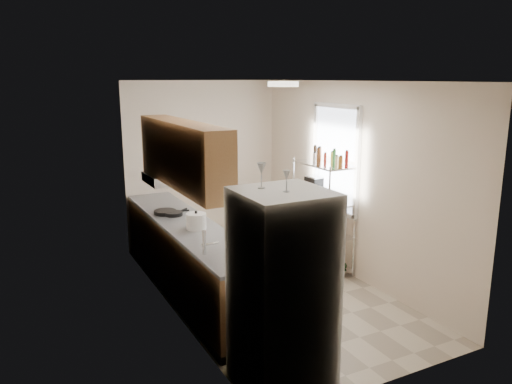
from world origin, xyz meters
TOP-DOWN VIEW (x-y plane):
  - room at (0.00, 0.00)m, footprint 2.52×4.42m
  - counter_run at (-0.92, 0.44)m, footprint 0.63×3.51m
  - upper_cabinets at (-1.05, 0.10)m, footprint 0.33×2.20m
  - range_hood at (-1.00, 0.90)m, footprint 0.50×0.60m
  - window at (1.23, 0.35)m, footprint 0.06×1.00m
  - bakers_rack at (1.00, 0.30)m, footprint 0.45×0.90m
  - ceiling_dome at (0.00, -0.30)m, footprint 0.34×0.34m
  - refrigerator at (-0.87, -1.81)m, footprint 0.72×0.72m
  - wine_glass_a at (-0.99, -1.65)m, footprint 0.08×0.08m
  - wine_glass_b at (-0.87, -1.86)m, footprint 0.06×0.06m
  - rice_cooker at (-0.89, 0.15)m, footprint 0.24×0.24m
  - frying_pan_large at (-1.02, 0.97)m, footprint 0.34×0.34m
  - frying_pan_small at (-0.95, 0.84)m, footprint 0.32×0.32m
  - cutting_board at (1.01, 0.21)m, footprint 0.41×0.50m
  - espresso_machine at (1.01, 0.55)m, footprint 0.18×0.26m
  - storage_bag at (1.01, 0.63)m, footprint 0.14×0.17m

SIDE VIEW (x-z plane):
  - counter_run at x=-0.92m, z-range 0.00..0.90m
  - storage_bag at x=1.01m, z-range 0.56..0.73m
  - refrigerator at x=-0.87m, z-range 0.00..1.76m
  - frying_pan_small at x=-0.95m, z-range 0.90..0.95m
  - frying_pan_large at x=-1.02m, z-range 0.90..0.95m
  - rice_cooker at x=-0.89m, z-range 0.90..1.09m
  - cutting_board at x=1.01m, z-range 1.01..1.04m
  - bakers_rack at x=1.00m, z-range 0.24..1.97m
  - espresso_machine at x=1.01m, z-range 1.01..1.30m
  - room at x=0.00m, z-range -0.01..2.61m
  - range_hood at x=-1.00m, z-range 1.33..1.45m
  - window at x=1.23m, z-range 0.82..2.28m
  - upper_cabinets at x=-1.05m, z-range 1.45..2.17m
  - wine_glass_b at x=-0.87m, z-range 1.76..1.93m
  - wine_glass_a at x=-0.99m, z-range 1.76..1.97m
  - ceiling_dome at x=0.00m, z-range 2.54..2.60m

